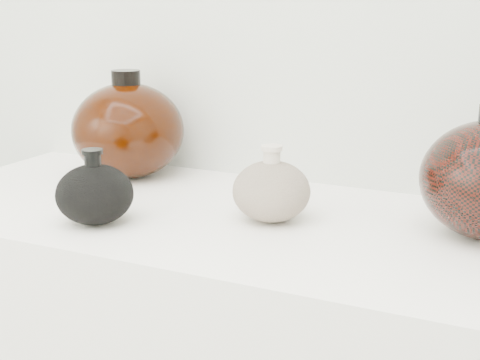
% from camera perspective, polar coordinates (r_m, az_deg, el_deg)
% --- Properties ---
extents(black_gourd_vase, '(0.16, 0.16, 0.12)m').
position_cam_1_polar(black_gourd_vase, '(1.08, -12.30, -1.14)').
color(black_gourd_vase, black).
rests_on(black_gourd_vase, display_counter).
extents(cream_gourd_vase, '(0.15, 0.15, 0.12)m').
position_cam_1_polar(cream_gourd_vase, '(1.07, 2.69, -0.90)').
color(cream_gourd_vase, '#C0AE93').
rests_on(cream_gourd_vase, display_counter).
extents(left_round_pot, '(0.27, 0.27, 0.21)m').
position_cam_1_polar(left_round_pot, '(1.35, -9.53, 4.24)').
color(left_round_pot, black).
rests_on(left_round_pot, display_counter).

